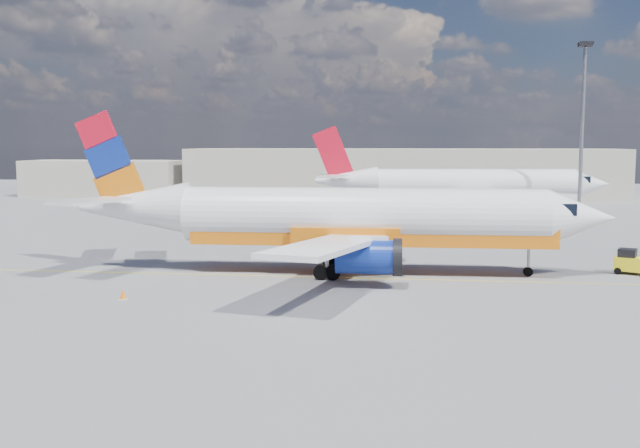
# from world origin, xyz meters

# --- Properties ---
(ground) EXTENTS (240.00, 240.00, 0.00)m
(ground) POSITION_xyz_m (0.00, 0.00, 0.00)
(ground) COLOR slate
(ground) RESTS_ON ground
(taxi_line) EXTENTS (70.00, 0.15, 0.01)m
(taxi_line) POSITION_xyz_m (0.00, 3.00, 0.01)
(taxi_line) COLOR yellow
(taxi_line) RESTS_ON ground
(terminal_main) EXTENTS (70.00, 14.00, 8.00)m
(terminal_main) POSITION_xyz_m (5.00, 75.00, 4.00)
(terminal_main) COLOR beige
(terminal_main) RESTS_ON ground
(terminal_annex) EXTENTS (26.00, 10.00, 6.00)m
(terminal_annex) POSITION_xyz_m (-45.00, 72.00, 3.00)
(terminal_annex) COLOR beige
(terminal_annex) RESTS_ON ground
(main_jet) EXTENTS (37.33, 29.54, 11.32)m
(main_jet) POSITION_xyz_m (2.06, 4.85, 3.77)
(main_jet) COLOR white
(main_jet) RESTS_ON ground
(second_jet) EXTENTS (36.56, 28.74, 11.08)m
(second_jet) POSITION_xyz_m (13.35, 45.28, 3.69)
(second_jet) COLOR white
(second_jet) RESTS_ON ground
(gse_tug) EXTENTS (2.76, 2.34, 1.73)m
(gse_tug) POSITION_xyz_m (21.67, 6.76, 0.82)
(gse_tug) COLOR black
(gse_tug) RESTS_ON ground
(traffic_cone) EXTENTS (0.44, 0.44, 0.61)m
(traffic_cone) POSITION_xyz_m (-9.93, -5.15, 0.30)
(traffic_cone) COLOR white
(traffic_cone) RESTS_ON ground
(floodlight_mast) EXTENTS (1.47, 1.47, 20.19)m
(floodlight_mast) POSITION_xyz_m (25.80, 40.79, 12.10)
(floodlight_mast) COLOR gray
(floodlight_mast) RESTS_ON ground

